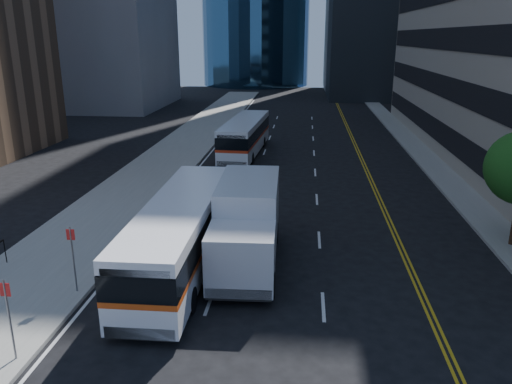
{
  "coord_description": "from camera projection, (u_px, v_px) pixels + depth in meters",
  "views": [
    {
      "loc": [
        -0.34,
        -13.52,
        9.0
      ],
      "look_at": [
        -2.26,
        6.18,
        2.8
      ],
      "focal_mm": 35.0,
      "sensor_mm": 36.0,
      "label": 1
    }
  ],
  "objects": [
    {
      "name": "sidewalk_east",
      "position": [
        425.0,
        157.0,
        38.39
      ],
      "size": [
        2.0,
        90.0,
        0.15
      ],
      "primitive_type": "cube",
      "color": "gray",
      "rests_on": "ground"
    },
    {
      "name": "ground",
      "position": [
        309.0,
        339.0,
        15.5
      ],
      "size": [
        160.0,
        160.0,
        0.0
      ],
      "primitive_type": "plane",
      "color": "black",
      "rests_on": "ground"
    },
    {
      "name": "sidewalk_west",
      "position": [
        177.0,
        152.0,
        40.19
      ],
      "size": [
        5.0,
        90.0,
        0.15
      ],
      "primitive_type": "cube",
      "color": "gray",
      "rests_on": "ground"
    },
    {
      "name": "bus_rear",
      "position": [
        245.0,
        135.0,
        39.34
      ],
      "size": [
        2.97,
        10.81,
        2.76
      ],
      "rotation": [
        0.0,
        0.0,
        -0.06
      ],
      "color": "white",
      "rests_on": "ground"
    },
    {
      "name": "box_truck",
      "position": [
        247.0,
        224.0,
        20.08
      ],
      "size": [
        2.62,
        7.06,
        3.34
      ],
      "rotation": [
        0.0,
        0.0,
        0.03
      ],
      "color": "silver",
      "rests_on": "ground"
    },
    {
      "name": "bus_front",
      "position": [
        181.0,
        232.0,
        19.78
      ],
      "size": [
        2.49,
        11.06,
        2.85
      ],
      "rotation": [
        0.0,
        0.0,
        0.01
      ],
      "color": "white",
      "rests_on": "ground"
    }
  ]
}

